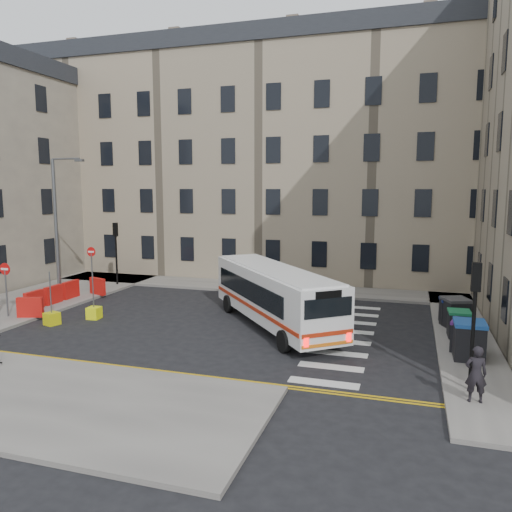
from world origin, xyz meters
The scene contains 20 objects.
ground centered at (0.00, 0.00, 0.00)m, with size 120.00×120.00×0.00m, color black.
pavement_north centered at (-6.00, 8.60, 0.07)m, with size 36.00×3.20×0.15m, color slate.
pavement_east centered at (9.00, 4.00, 0.07)m, with size 2.40×26.00×0.15m, color slate.
pavement_west centered at (-14.00, 1.00, 0.07)m, with size 6.00×22.00×0.15m, color slate.
terrace_north centered at (-7.00, 15.50, 8.62)m, with size 38.30×10.80×17.20m.
traffic_light_east centered at (8.60, -5.50, 2.87)m, with size 0.28×0.22×4.10m.
traffic_light_nw centered at (-12.00, 6.50, 2.87)m, with size 0.28×0.22×4.10m.
streetlamp centered at (-13.00, 2.00, 4.34)m, with size 0.50×0.22×8.14m.
no_entry_north centered at (-12.50, 4.50, 2.08)m, with size 0.60×0.08×3.00m.
no_entry_south centered at (-12.50, -2.50, 2.08)m, with size 0.60×0.08×3.00m.
roadworks_barriers centered at (-11.84, 0.50, 0.65)m, with size 1.66×6.26×1.00m.
bus centered at (0.57, 0.17, 1.60)m, with size 8.15×9.33×2.76m.
wheelie_bin_a centered at (8.86, -2.35, 0.87)m, with size 1.13×1.30×1.43m.
wheelie_bin_b centered at (8.80, -1.41, 0.76)m, with size 1.19×1.30×1.21m.
wheelie_bin_c centered at (8.74, 0.47, 0.74)m, with size 0.95×1.08×1.16m.
wheelie_bin_d centered at (8.73, 2.11, 0.83)m, with size 1.43×1.53×1.35m.
wheelie_bin_e centered at (8.54, 2.69, 0.75)m, with size 1.03×1.16×1.19m.
pedestrian centered at (8.64, -6.45, 1.02)m, with size 0.63×0.42×1.74m, color black.
bollard_yellow centered at (-8.43, -1.14, 0.30)m, with size 0.60×0.60×0.60m, color #F4FC0E.
bollard_chevron centered at (-9.69, -2.70, 0.30)m, with size 0.60×0.60×0.60m, color #CCC70C.
Camera 1 is at (6.60, -22.03, 6.54)m, focal length 35.00 mm.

